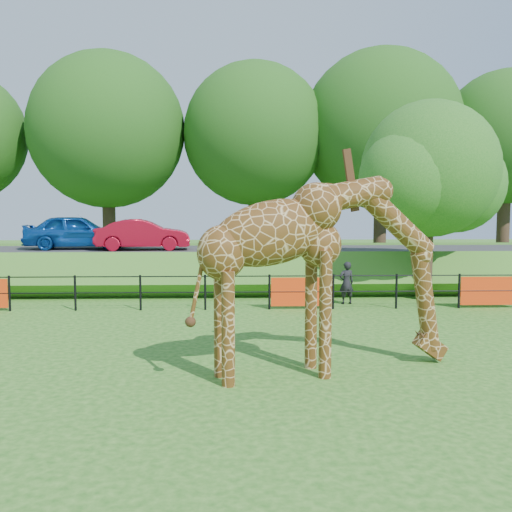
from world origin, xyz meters
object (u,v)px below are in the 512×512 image
object	(u,v)px
giraffe	(326,274)
tree_east	(432,175)
car_red	(143,235)
visitor	(346,283)
car_blue	(77,232)

from	to	relation	value
giraffe	tree_east	size ratio (longest dim) A/B	0.79
car_red	visitor	bearing A→B (deg)	-129.03
giraffe	car_red	distance (m)	13.84
car_red	visitor	world-z (taller)	car_red
tree_east	visitor	bearing A→B (deg)	-166.59
giraffe	visitor	xyz separation A→B (m)	(1.90, 7.67, -1.21)
giraffe	visitor	distance (m)	8.00
car_red	tree_east	world-z (taller)	tree_east
giraffe	visitor	world-z (taller)	giraffe
car_blue	car_red	xyz separation A→B (m)	(2.87, -0.67, -0.09)
car_blue	tree_east	world-z (taller)	tree_east
car_red	visitor	distance (m)	9.08
car_red	giraffe	bearing A→B (deg)	-161.48
car_red	tree_east	size ratio (longest dim) A/B	0.57
giraffe	car_blue	size ratio (longest dim) A/B	1.26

